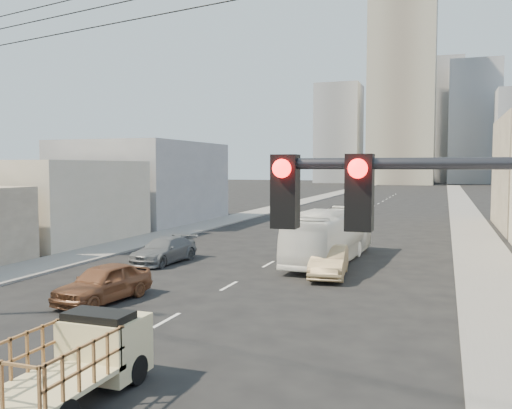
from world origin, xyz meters
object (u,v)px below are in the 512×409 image
Objects in this scene: traffic_signal at (478,319)px; sedan_grey at (164,250)px; city_bus at (331,235)px; flatbed_pickup at (78,354)px; sedan_tan at (329,261)px; sedan_brown at (103,283)px.

sedan_grey is at bearing 125.45° from traffic_signal.
sedan_grey is at bearing -153.39° from city_bus.
flatbed_pickup is 16.55m from sedan_tan.
sedan_brown is at bearing -72.18° from sedan_grey.
traffic_signal is (6.63, -25.72, 2.55)m from city_bus.
traffic_signal is at bearing -80.76° from sedan_tan.
city_bus is 2.33× the size of sedan_tan.
flatbed_pickup is 0.40× the size of city_bus.
sedan_brown is 9.15m from sedan_grey.
flatbed_pickup is at bearing -50.53° from sedan_brown.
city_bus is 26.68m from traffic_signal.
flatbed_pickup is at bearing -62.86° from sedan_grey.
sedan_tan is 0.79× the size of traffic_signal.
flatbed_pickup is at bearing -91.08° from city_bus.
sedan_tan is (7.76, 8.13, -0.01)m from sedan_brown.
sedan_brown is at bearing 136.00° from traffic_signal.
traffic_signal is (13.56, -13.09, 3.29)m from sedan_brown.
city_bus is at bearing 104.45° from traffic_signal.
traffic_signal is at bearing -71.36° from city_bus.
flatbed_pickup is 0.88× the size of sedan_grey.
flatbed_pickup is 0.96× the size of sedan_brown.
city_bus reaches higher than sedan_tan.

